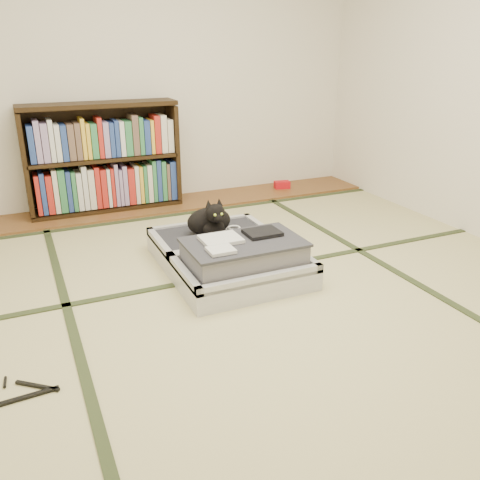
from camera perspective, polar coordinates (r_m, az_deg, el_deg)
name	(u,v)px	position (r m, az deg, el deg)	size (l,w,h in m)	color
floor	(257,302)	(2.92, 1.92, -7.01)	(4.50, 4.50, 0.00)	#C7B984
wood_strip	(161,205)	(4.66, -8.89, 3.89)	(4.00, 0.50, 0.02)	brown
red_item	(282,185)	(5.13, 4.74, 6.21)	(0.15, 0.09, 0.07)	red
room_shell	(261,25)	(2.57, 2.35, 23.01)	(4.50, 4.50, 4.50)	white
tatami_borders	(224,269)	(3.32, -1.80, -3.26)	(4.00, 4.50, 0.01)	#2D381E
bookcase	(103,160)	(4.53, -15.09, 8.68)	(1.28, 0.29, 0.92)	black
suitcase	(230,256)	(3.25, -1.13, -1.77)	(0.79, 1.06, 0.31)	silver
cat	(211,221)	(3.44, -3.32, 2.16)	(0.35, 0.35, 0.28)	black
cable_coil	(233,229)	(3.57, -0.75, 1.27)	(0.11, 0.11, 0.03)	white
hanger	(5,398)	(2.41, -24.85, -15.79)	(0.44, 0.21, 0.01)	black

